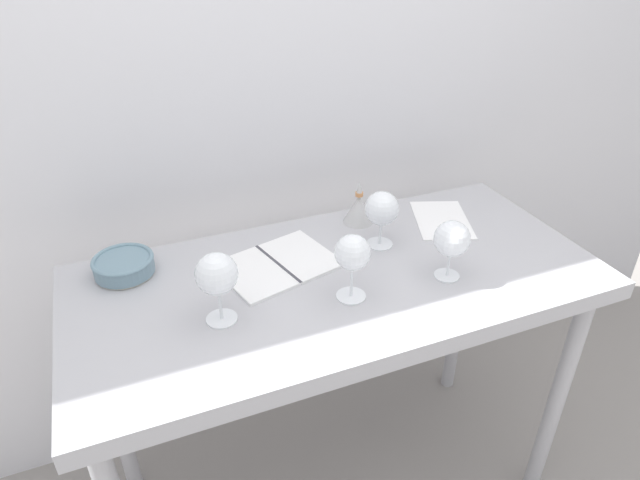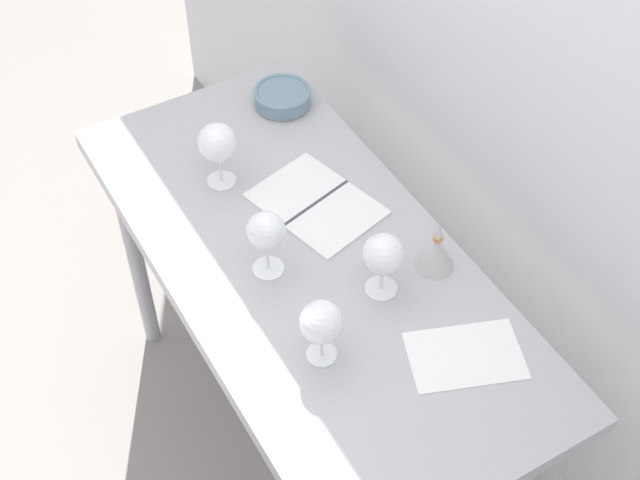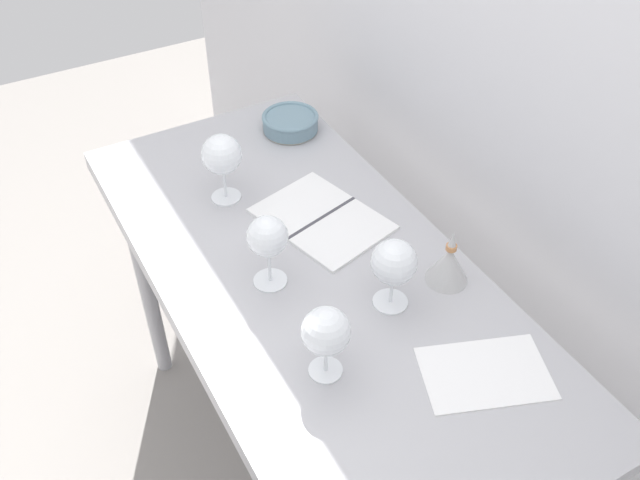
{
  "view_description": "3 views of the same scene",
  "coord_description": "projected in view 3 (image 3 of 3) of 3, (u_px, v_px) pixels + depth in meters",
  "views": [
    {
      "loc": [
        -0.5,
        -1.1,
        1.74
      ],
      "look_at": [
        -0.04,
        0.03,
        1.0
      ],
      "focal_mm": 30.96,
      "sensor_mm": 36.0,
      "label": 1
    },
    {
      "loc": [
        1.22,
        -0.68,
        2.47
      ],
      "look_at": [
        0.02,
        0.02,
        0.96
      ],
      "focal_mm": 50.11,
      "sensor_mm": 36.0,
      "label": 2
    },
    {
      "loc": [
        0.99,
        -0.54,
        1.99
      ],
      "look_at": [
        0.02,
        0.0,
        1.0
      ],
      "focal_mm": 39.24,
      "sensor_mm": 36.0,
      "label": 3
    }
  ],
  "objects": [
    {
      "name": "tasting_sheet_upper",
      "position": [
        485.0,
        373.0,
        1.34
      ],
      "size": [
        0.24,
        0.28,
        0.0
      ],
      "primitive_type": "cube",
      "rotation": [
        0.0,
        0.0,
        -0.36
      ],
      "color": "white",
      "rests_on": "steel_counter"
    },
    {
      "name": "ground_plane",
      "position": [
        316.0,
        477.0,
        2.16
      ],
      "size": [
        6.0,
        6.0,
        0.0
      ],
      "primitive_type": "plane",
      "color": "gray"
    },
    {
      "name": "tasting_bowl",
      "position": [
        290.0,
        122.0,
        1.96
      ],
      "size": [
        0.16,
        0.16,
        0.05
      ],
      "color": "beige",
      "rests_on": "steel_counter"
    },
    {
      "name": "open_notebook",
      "position": [
        322.0,
        219.0,
        1.68
      ],
      "size": [
        0.35,
        0.29,
        0.01
      ],
      "rotation": [
        0.0,
        0.0,
        0.25
      ],
      "color": "white",
      "rests_on": "steel_counter"
    },
    {
      "name": "steel_counter",
      "position": [
        313.0,
        301.0,
        1.63
      ],
      "size": [
        1.4,
        0.65,
        0.9
      ],
      "color": "#A8A8AD",
      "rests_on": "ground_plane"
    },
    {
      "name": "wine_glass_far_right",
      "position": [
        394.0,
        264.0,
        1.41
      ],
      "size": [
        0.1,
        0.1,
        0.17
      ],
      "color": "white",
      "rests_on": "steel_counter"
    },
    {
      "name": "wine_glass_near_right",
      "position": [
        326.0,
        333.0,
        1.27
      ],
      "size": [
        0.09,
        0.09,
        0.16
      ],
      "color": "white",
      "rests_on": "steel_counter"
    },
    {
      "name": "wine_glass_near_left",
      "position": [
        222.0,
        156.0,
        1.67
      ],
      "size": [
        0.1,
        0.1,
        0.18
      ],
      "color": "white",
      "rests_on": "steel_counter"
    },
    {
      "name": "wine_glass_near_center",
      "position": [
        268.0,
        238.0,
        1.45
      ],
      "size": [
        0.09,
        0.09,
        0.18
      ],
      "color": "white",
      "rests_on": "steel_counter"
    },
    {
      "name": "decanter_funnel",
      "position": [
        449.0,
        264.0,
        1.51
      ],
      "size": [
        0.09,
        0.09,
        0.14
      ],
      "color": "#B2B2B2",
      "rests_on": "steel_counter"
    },
    {
      "name": "back_wall",
      "position": [
        517.0,
        53.0,
        1.48
      ],
      "size": [
        3.8,
        0.04,
        2.6
      ],
      "primitive_type": "cube",
      "color": "silver",
      "rests_on": "ground_plane"
    }
  ]
}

